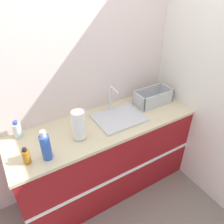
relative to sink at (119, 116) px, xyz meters
The scene contains 10 objects.
ground_plane 0.97m from the sink, 118.69° to the right, with size 12.00×12.00×0.00m, color slate.
wall_back 0.53m from the sink, 116.28° to the left, with size 4.21×0.06×2.60m.
wall_right 0.87m from the sink, ahead, with size 0.06×2.58×2.60m.
counter_cabinet 0.49m from the sink, behind, with size 1.83×0.60×0.89m.
sink is the anchor object (origin of this frame).
paper_towel_roll 0.47m from the sink, behind, with size 0.11×0.11×0.27m.
dish_rack 0.47m from the sink, ahead, with size 0.40×0.21×0.16m.
bottle_blue 0.79m from the sink, 167.35° to the right, with size 0.08×0.08×0.26m.
bottle_amber 0.92m from the sink, behind, with size 0.06×0.06×0.14m.
bottle_clear 0.92m from the sink, 166.86° to the left, with size 0.07×0.07×0.17m.
Camera 1 is at (-0.81, -1.18, 2.12)m, focal length 35.00 mm.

